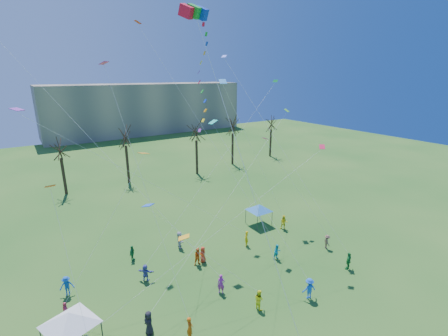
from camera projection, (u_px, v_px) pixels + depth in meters
ground at (263, 326)px, 23.00m from camera, size 160.00×160.00×0.00m
distant_building at (147, 108)px, 97.79m from camera, size 60.00×14.00×15.00m
bare_tree_row at (136, 143)px, 51.67m from camera, size 70.59×8.44×10.15m
big_box_kite at (206, 80)px, 21.34m from camera, size 2.07×6.55×22.30m
canopy_tent_white at (69, 318)px, 20.22m from camera, size 3.94×3.94×3.13m
canopy_tent_blue at (259, 208)px, 38.01m from camera, size 3.53×3.53×2.64m
festival_crowd at (206, 273)px, 27.80m from camera, size 25.37×14.50×1.84m
small_kites_aloft at (191, 131)px, 26.65m from camera, size 28.34×17.28×30.73m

